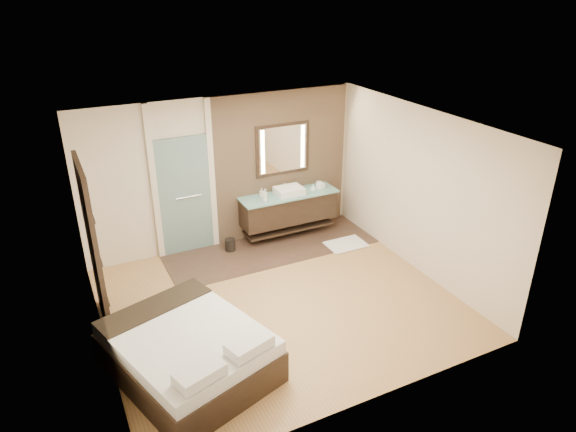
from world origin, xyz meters
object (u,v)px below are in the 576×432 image
vanity (288,208)px  mirror_unit (283,149)px  waste_bin (230,245)px  bed (189,352)px

vanity → mirror_unit: 1.10m
vanity → mirror_unit: size_ratio=1.75×
vanity → waste_bin: bearing=-176.8°
mirror_unit → waste_bin: (-1.20, -0.31, -1.53)m
bed → waste_bin: bed is taller
waste_bin → mirror_unit: bearing=14.3°
vanity → mirror_unit: mirror_unit is taller
waste_bin → vanity: bearing=3.2°
mirror_unit → vanity: bearing=-90.0°
vanity → bed: size_ratio=0.80×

